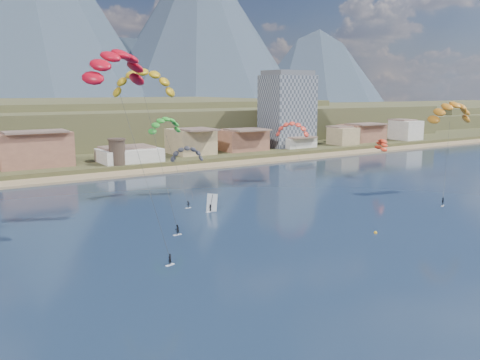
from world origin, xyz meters
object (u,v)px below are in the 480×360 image
(kitesurfer_yellow, at_px, (143,79))
(kitesurfer_orange, at_px, (451,109))
(watchtower, at_px, (117,151))
(windsurfer, at_px, (211,206))
(apartment_tower, at_px, (287,109))
(kitesurfer_red, at_px, (115,62))
(kitesurfer_green, at_px, (165,123))
(buoy, at_px, (376,233))

(kitesurfer_yellow, relative_size, kitesurfer_orange, 1.22)
(watchtower, relative_size, windsurfer, 2.22)
(apartment_tower, height_order, kitesurfer_yellow, apartment_tower)
(kitesurfer_red, height_order, kitesurfer_green, kitesurfer_red)
(windsurfer, relative_size, buoy, 6.17)
(apartment_tower, height_order, windsurfer, apartment_tower)
(buoy, bearing_deg, watchtower, 99.60)
(apartment_tower, distance_m, kitesurfer_yellow, 124.05)
(kitesurfer_red, distance_m, kitesurfer_orange, 84.84)
(watchtower, relative_size, kitesurfer_red, 0.25)
(kitesurfer_yellow, bearing_deg, watchtower, 76.21)
(kitesurfer_red, distance_m, windsurfer, 41.00)
(watchtower, bearing_deg, buoy, -80.40)
(watchtower, height_order, kitesurfer_orange, kitesurfer_orange)
(watchtower, relative_size, kitesurfer_yellow, 0.27)
(apartment_tower, height_order, kitesurfer_green, apartment_tower)
(watchtower, xyz_separation_m, kitesurfer_yellow, (-15.75, -64.18, 21.78))
(apartment_tower, bearing_deg, kitesurfer_orange, -103.14)
(kitesurfer_green, distance_m, buoy, 55.86)
(kitesurfer_orange, xyz_separation_m, kitesurfer_green, (-61.63, 33.54, -3.17))
(kitesurfer_orange, distance_m, windsurfer, 64.60)
(watchtower, xyz_separation_m, windsurfer, (-1.39, -64.62, -5.14))
(watchtower, bearing_deg, windsurfer, -91.23)
(apartment_tower, bearing_deg, kitesurfer_yellow, -140.77)
(apartment_tower, bearing_deg, buoy, -120.26)
(windsurfer, bearing_deg, kitesurfer_orange, -14.45)
(apartment_tower, bearing_deg, watchtower, -170.07)
(apartment_tower, xyz_separation_m, buoy, (-63.85, -109.45, -17.71))
(kitesurfer_red, bearing_deg, windsurfer, 30.22)
(kitesurfer_yellow, bearing_deg, apartment_tower, 39.23)
(kitesurfer_orange, relative_size, kitesurfer_green, 1.19)
(kitesurfer_yellow, bearing_deg, kitesurfer_red, -125.18)
(watchtower, height_order, kitesurfer_red, kitesurfer_red)
(apartment_tower, bearing_deg, kitesurfer_green, -144.14)
(kitesurfer_yellow, xyz_separation_m, kitesurfer_orange, (73.82, -15.76, -6.81))
(apartment_tower, relative_size, buoy, 50.96)
(kitesurfer_red, relative_size, kitesurfer_orange, 1.30)
(windsurfer, bearing_deg, watchtower, 88.77)
(kitesurfer_yellow, height_order, kitesurfer_green, kitesurfer_yellow)
(kitesurfer_orange, xyz_separation_m, windsurfer, (-59.45, 15.32, -20.11))
(apartment_tower, relative_size, kitesurfer_orange, 1.23)
(kitesurfer_red, xyz_separation_m, buoy, (42.43, -16.33, -30.29))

